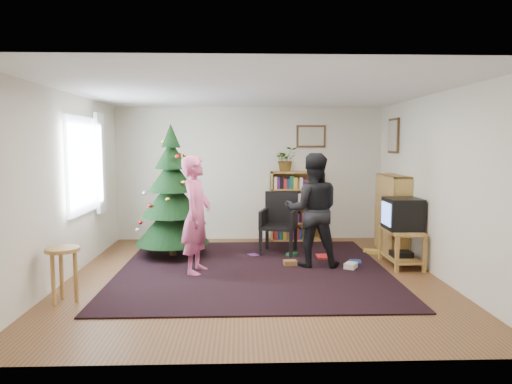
{
  "coord_description": "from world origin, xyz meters",
  "views": [
    {
      "loc": [
        -0.17,
        -6.1,
        1.81
      ],
      "look_at": [
        0.05,
        0.61,
        1.1
      ],
      "focal_mm": 32.0,
      "sensor_mm": 36.0,
      "label": 1
    }
  ],
  "objects_px": {
    "picture_back": "(311,136)",
    "person_by_chair": "(313,210)",
    "stool": "(63,260)",
    "bookshelf_back": "(296,205)",
    "picture_right": "(394,136)",
    "table_lamp": "(313,159)",
    "potted_plant": "(286,159)",
    "tv_stand": "(402,244)",
    "bookshelf_right": "(392,213)",
    "crt_tv": "(402,214)",
    "person_standing": "(196,215)",
    "armchair": "(278,220)",
    "christmas_tree": "(172,202)"
  },
  "relations": [
    {
      "from": "picture_back",
      "to": "bookshelf_back",
      "type": "height_order",
      "value": "picture_back"
    },
    {
      "from": "bookshelf_back",
      "to": "person_by_chair",
      "type": "xyz_separation_m",
      "value": [
        0.02,
        -1.85,
        0.18
      ]
    },
    {
      "from": "person_standing",
      "to": "picture_right",
      "type": "bearing_deg",
      "value": -53.55
    },
    {
      "from": "person_standing",
      "to": "person_by_chair",
      "type": "distance_m",
      "value": 1.7
    },
    {
      "from": "picture_back",
      "to": "bookshelf_right",
      "type": "relative_size",
      "value": 0.42
    },
    {
      "from": "christmas_tree",
      "to": "bookshelf_back",
      "type": "height_order",
      "value": "christmas_tree"
    },
    {
      "from": "person_by_chair",
      "to": "table_lamp",
      "type": "bearing_deg",
      "value": -94.18
    },
    {
      "from": "person_by_chair",
      "to": "table_lamp",
      "type": "relative_size",
      "value": 5.05
    },
    {
      "from": "armchair",
      "to": "person_standing",
      "type": "xyz_separation_m",
      "value": [
        -1.24,
        -1.19,
        0.28
      ]
    },
    {
      "from": "picture_right",
      "to": "bookshelf_right",
      "type": "xyz_separation_m",
      "value": [
        -0.14,
        -0.46,
        -1.29
      ]
    },
    {
      "from": "christmas_tree",
      "to": "tv_stand",
      "type": "distance_m",
      "value": 3.6
    },
    {
      "from": "stool",
      "to": "potted_plant",
      "type": "xyz_separation_m",
      "value": [
        2.86,
        3.3,
        1.03
      ]
    },
    {
      "from": "picture_back",
      "to": "armchair",
      "type": "xyz_separation_m",
      "value": [
        -0.7,
        -1.1,
        -1.4
      ]
    },
    {
      "from": "picture_back",
      "to": "picture_right",
      "type": "height_order",
      "value": "picture_right"
    },
    {
      "from": "picture_back",
      "to": "bookshelf_back",
      "type": "relative_size",
      "value": 0.42
    },
    {
      "from": "christmas_tree",
      "to": "bookshelf_right",
      "type": "xyz_separation_m",
      "value": [
        3.61,
        0.14,
        -0.22
      ]
    },
    {
      "from": "armchair",
      "to": "person_standing",
      "type": "height_order",
      "value": "person_standing"
    },
    {
      "from": "christmas_tree",
      "to": "bookshelf_back",
      "type": "distance_m",
      "value": 2.45
    },
    {
      "from": "picture_back",
      "to": "crt_tv",
      "type": "height_order",
      "value": "picture_back"
    },
    {
      "from": "christmas_tree",
      "to": "table_lamp",
      "type": "bearing_deg",
      "value": 26.05
    },
    {
      "from": "crt_tv",
      "to": "stool",
      "type": "height_order",
      "value": "crt_tv"
    },
    {
      "from": "armchair",
      "to": "table_lamp",
      "type": "xyz_separation_m",
      "value": [
        0.72,
        0.96,
        0.98
      ]
    },
    {
      "from": "picture_back",
      "to": "person_standing",
      "type": "bearing_deg",
      "value": -130.42
    },
    {
      "from": "person_by_chair",
      "to": "potted_plant",
      "type": "relative_size",
      "value": 3.71
    },
    {
      "from": "stool",
      "to": "tv_stand",
      "type": "bearing_deg",
      "value": 18.14
    },
    {
      "from": "bookshelf_right",
      "to": "stool",
      "type": "distance_m",
      "value": 5.07
    },
    {
      "from": "person_standing",
      "to": "stool",
      "type": "bearing_deg",
      "value": 140.33
    },
    {
      "from": "picture_back",
      "to": "person_by_chair",
      "type": "xyz_separation_m",
      "value": [
        -0.27,
        -1.99,
        -1.11
      ]
    },
    {
      "from": "tv_stand",
      "to": "crt_tv",
      "type": "height_order",
      "value": "crt_tv"
    },
    {
      "from": "tv_stand",
      "to": "armchair",
      "type": "xyz_separation_m",
      "value": [
        -1.77,
        0.89,
        0.23
      ]
    },
    {
      "from": "stool",
      "to": "person_by_chair",
      "type": "height_order",
      "value": "person_by_chair"
    },
    {
      "from": "bookshelf_back",
      "to": "table_lamp",
      "type": "relative_size",
      "value": 3.91
    },
    {
      "from": "picture_right",
      "to": "tv_stand",
      "type": "xyz_separation_m",
      "value": [
        -0.25,
        -1.26,
        -1.63
      ]
    },
    {
      "from": "picture_back",
      "to": "christmas_tree",
      "type": "xyz_separation_m",
      "value": [
        -2.42,
        -1.32,
        -1.06
      ]
    },
    {
      "from": "picture_right",
      "to": "bookshelf_right",
      "type": "height_order",
      "value": "picture_right"
    },
    {
      "from": "person_standing",
      "to": "tv_stand",
      "type": "bearing_deg",
      "value": -73.44
    },
    {
      "from": "bookshelf_right",
      "to": "person_by_chair",
      "type": "height_order",
      "value": "person_by_chair"
    },
    {
      "from": "christmas_tree",
      "to": "stool",
      "type": "height_order",
      "value": "christmas_tree"
    },
    {
      "from": "stool",
      "to": "bookshelf_right",
      "type": "bearing_deg",
      "value": 26.42
    },
    {
      "from": "bookshelf_back",
      "to": "crt_tv",
      "type": "relative_size",
      "value": 2.44
    },
    {
      "from": "picture_right",
      "to": "armchair",
      "type": "relative_size",
      "value": 0.59
    },
    {
      "from": "stool",
      "to": "potted_plant",
      "type": "distance_m",
      "value": 4.49
    },
    {
      "from": "picture_right",
      "to": "crt_tv",
      "type": "distance_m",
      "value": 1.74
    },
    {
      "from": "stool",
      "to": "person_by_chair",
      "type": "relative_size",
      "value": 0.38
    },
    {
      "from": "person_by_chair",
      "to": "potted_plant",
      "type": "height_order",
      "value": "potted_plant"
    },
    {
      "from": "armchair",
      "to": "potted_plant",
      "type": "xyz_separation_m",
      "value": [
        0.22,
        0.96,
        0.98
      ]
    },
    {
      "from": "christmas_tree",
      "to": "bookshelf_back",
      "type": "xyz_separation_m",
      "value": [
        2.13,
        1.19,
        -0.22
      ]
    },
    {
      "from": "picture_right",
      "to": "tv_stand",
      "type": "height_order",
      "value": "picture_right"
    },
    {
      "from": "armchair",
      "to": "table_lamp",
      "type": "height_order",
      "value": "table_lamp"
    },
    {
      "from": "crt_tv",
      "to": "table_lamp",
      "type": "height_order",
      "value": "table_lamp"
    }
  ]
}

